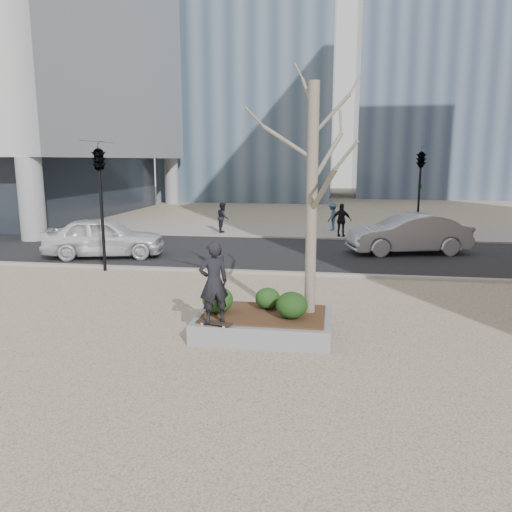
% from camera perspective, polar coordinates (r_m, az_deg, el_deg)
% --- Properties ---
extents(ground, '(120.00, 120.00, 0.00)m').
position_cam_1_polar(ground, '(11.58, -4.05, -8.62)').
color(ground, tan).
rests_on(ground, ground).
extents(street, '(60.00, 8.00, 0.02)m').
position_cam_1_polar(street, '(21.13, 2.08, 0.40)').
color(street, black).
rests_on(street, ground).
extents(far_sidewalk, '(60.00, 6.00, 0.02)m').
position_cam_1_polar(far_sidewalk, '(28.00, 3.83, 2.99)').
color(far_sidewalk, gray).
rests_on(far_sidewalk, ground).
extents(planter, '(3.00, 2.00, 0.45)m').
position_cam_1_polar(planter, '(11.33, 0.91, -7.83)').
color(planter, gray).
rests_on(planter, ground).
extents(planter_mulch, '(2.70, 1.70, 0.04)m').
position_cam_1_polar(planter_mulch, '(11.25, 0.92, -6.65)').
color(planter_mulch, '#382314').
rests_on(planter_mulch, planter).
extents(sycamore_tree, '(2.80, 2.80, 6.60)m').
position_cam_1_polar(sycamore_tree, '(10.93, 6.48, 10.45)').
color(sycamore_tree, gray).
rests_on(sycamore_tree, planter_mulch).
extents(shrub_left, '(0.69, 0.69, 0.59)m').
position_cam_1_polar(shrub_left, '(11.26, -4.40, -4.99)').
color(shrub_left, '#143F16').
rests_on(shrub_left, planter_mulch).
extents(shrub_middle, '(0.57, 0.57, 0.49)m').
position_cam_1_polar(shrub_middle, '(11.53, 1.34, -4.84)').
color(shrub_middle, '#113615').
rests_on(shrub_middle, planter_mulch).
extents(shrub_right, '(0.68, 0.68, 0.58)m').
position_cam_1_polar(shrub_right, '(10.85, 4.11, -5.63)').
color(shrub_right, black).
rests_on(shrub_right, planter_mulch).
extents(skateboard, '(0.81, 0.40, 0.08)m').
position_cam_1_polar(skateboard, '(10.59, -4.78, -7.72)').
color(skateboard, black).
rests_on(skateboard, planter).
extents(skateboarder, '(0.75, 0.68, 1.72)m').
position_cam_1_polar(skateboarder, '(10.34, -4.86, -3.00)').
color(skateboarder, black).
rests_on(skateboarder, skateboard).
extents(police_car, '(5.02, 2.97, 1.60)m').
position_cam_1_polar(police_car, '(20.92, -16.93, 2.08)').
color(police_car, silver).
rests_on(police_car, street).
extents(car_silver, '(5.23, 2.91, 1.63)m').
position_cam_1_polar(car_silver, '(21.74, 16.99, 2.44)').
color(car_silver, '#A3A4AB').
rests_on(car_silver, street).
extents(pedestrian_a, '(0.74, 0.88, 1.61)m').
position_cam_1_polar(pedestrian_a, '(26.93, -3.78, 4.43)').
color(pedestrian_a, black).
rests_on(pedestrian_a, far_sidewalk).
extents(pedestrian_b, '(0.88, 1.14, 1.55)m').
position_cam_1_polar(pedestrian_b, '(27.95, 8.70, 4.50)').
color(pedestrian_b, '#375163').
rests_on(pedestrian_b, far_sidewalk).
extents(pedestrian_c, '(1.05, 0.63, 1.68)m').
position_cam_1_polar(pedestrian_c, '(25.65, 9.76, 4.04)').
color(pedestrian_c, black).
rests_on(pedestrian_c, far_sidewalk).
extents(traffic_light_near, '(0.60, 2.48, 4.50)m').
position_cam_1_polar(traffic_light_near, '(18.16, -17.24, 5.33)').
color(traffic_light_near, black).
rests_on(traffic_light_near, ground).
extents(traffic_light_far, '(0.60, 2.48, 4.50)m').
position_cam_1_polar(traffic_light_far, '(25.58, 18.14, 6.77)').
color(traffic_light_far, black).
rests_on(traffic_light_far, ground).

